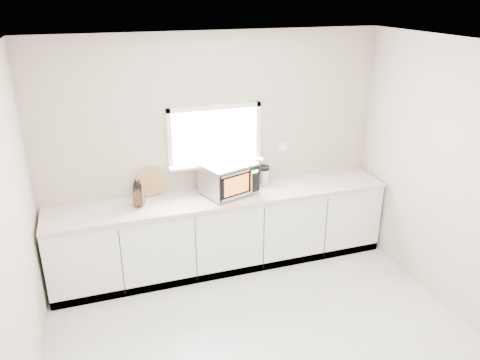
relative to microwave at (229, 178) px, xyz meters
name	(u,v)px	position (x,y,z in m)	size (l,w,h in m)	color
back_wall	(215,150)	(-0.09, 0.27, 0.25)	(4.00, 0.17, 2.70)	#BBAF95
cabinets	(223,232)	(-0.09, -0.02, -0.67)	(3.92, 0.60, 0.88)	white
countertop	(223,197)	(-0.09, -0.03, -0.21)	(3.92, 0.64, 0.04)	beige
microwave	(229,178)	(0.00, 0.00, 0.00)	(0.68, 0.60, 0.37)	black
knife_block	(139,194)	(-1.02, 0.00, -0.05)	(0.16, 0.24, 0.32)	#4D341B
cutting_board	(150,182)	(-0.87, 0.22, -0.03)	(0.33, 0.33, 0.02)	#AE8043
coffee_grinder	(264,175)	(0.47, 0.11, -0.07)	(0.15, 0.15, 0.24)	#B7BABF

